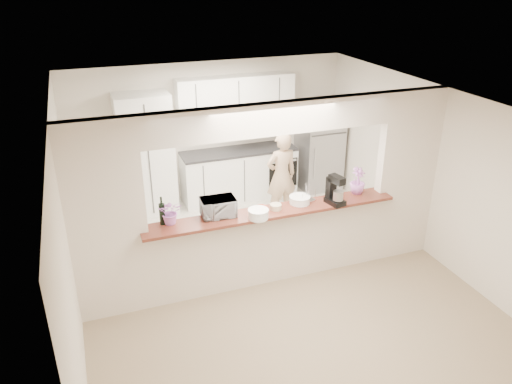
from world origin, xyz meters
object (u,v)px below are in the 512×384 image
toaster_oven (218,207)px  stand_mixer (335,191)px  person (281,176)px  refrigerator (319,146)px

toaster_oven → stand_mixer: bearing=-4.9°
toaster_oven → stand_mixer: stand_mixer is taller
toaster_oven → person: size_ratio=0.29×
toaster_oven → person: bearing=48.6°
person → toaster_oven: bearing=42.9°
stand_mixer → person: bearing=89.3°
refrigerator → person: bearing=-141.5°
refrigerator → person: refrigerator is taller
refrigerator → toaster_oven: refrigerator is taller
toaster_oven → stand_mixer: 1.56m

